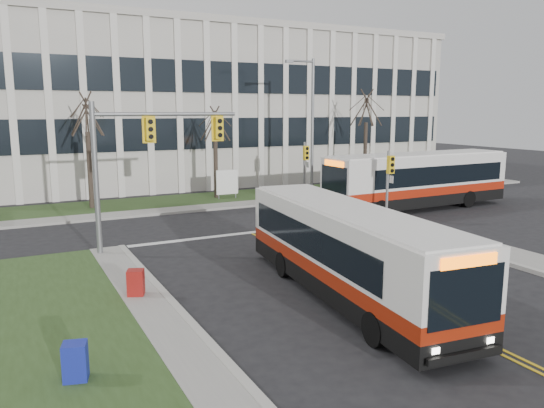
{
  "coord_description": "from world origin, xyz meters",
  "views": [
    {
      "loc": [
        -10.56,
        -14.57,
        5.86
      ],
      "look_at": [
        -0.67,
        4.8,
        2.0
      ],
      "focal_mm": 35.0,
      "sensor_mm": 36.0,
      "label": 1
    }
  ],
  "objects_px": {
    "directory_sign": "(227,183)",
    "newspaper_box_red": "(136,285)",
    "bus_cross": "(417,182)",
    "streetlight": "(310,120)",
    "bus_main": "(347,254)",
    "newspaper_box_blue": "(75,364)"
  },
  "relations": [
    {
      "from": "streetlight",
      "to": "bus_main",
      "type": "relative_size",
      "value": 0.86
    },
    {
      "from": "directory_sign",
      "to": "bus_main",
      "type": "distance_m",
      "value": 19.18
    },
    {
      "from": "bus_main",
      "to": "bus_cross",
      "type": "relative_size",
      "value": 0.87
    },
    {
      "from": "directory_sign",
      "to": "bus_main",
      "type": "height_order",
      "value": "bus_main"
    },
    {
      "from": "directory_sign",
      "to": "newspaper_box_blue",
      "type": "distance_m",
      "value": 23.93
    },
    {
      "from": "bus_cross",
      "to": "newspaper_box_red",
      "type": "distance_m",
      "value": 20.34
    },
    {
      "from": "bus_main",
      "to": "newspaper_box_blue",
      "type": "height_order",
      "value": "bus_main"
    },
    {
      "from": "bus_main",
      "to": "newspaper_box_blue",
      "type": "distance_m",
      "value": 8.6
    },
    {
      "from": "streetlight",
      "to": "directory_sign",
      "type": "relative_size",
      "value": 4.6
    },
    {
      "from": "bus_cross",
      "to": "streetlight",
      "type": "bearing_deg",
      "value": -154.06
    },
    {
      "from": "streetlight",
      "to": "directory_sign",
      "type": "distance_m",
      "value": 6.96
    },
    {
      "from": "streetlight",
      "to": "directory_sign",
      "type": "height_order",
      "value": "streetlight"
    },
    {
      "from": "directory_sign",
      "to": "bus_cross",
      "type": "xyz_separation_m",
      "value": [
        9.04,
        -8.0,
        0.46
      ]
    },
    {
      "from": "bus_main",
      "to": "bus_cross",
      "type": "xyz_separation_m",
      "value": [
        12.7,
        10.83,
        0.21
      ]
    },
    {
      "from": "newspaper_box_red",
      "to": "bus_main",
      "type": "bearing_deg",
      "value": -3.35
    },
    {
      "from": "streetlight",
      "to": "directory_sign",
      "type": "xyz_separation_m",
      "value": [
        -5.53,
        1.3,
        -4.02
      ]
    },
    {
      "from": "directory_sign",
      "to": "newspaper_box_red",
      "type": "relative_size",
      "value": 2.11
    },
    {
      "from": "bus_cross",
      "to": "directory_sign",
      "type": "bearing_deg",
      "value": -133.21
    },
    {
      "from": "newspaper_box_red",
      "to": "directory_sign",
      "type": "bearing_deg",
      "value": 81.08
    },
    {
      "from": "streetlight",
      "to": "newspaper_box_red",
      "type": "bearing_deg",
      "value": -135.93
    },
    {
      "from": "directory_sign",
      "to": "newspaper_box_red",
      "type": "bearing_deg",
      "value": -121.08
    },
    {
      "from": "directory_sign",
      "to": "newspaper_box_red",
      "type": "distance_m",
      "value": 18.67
    }
  ]
}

